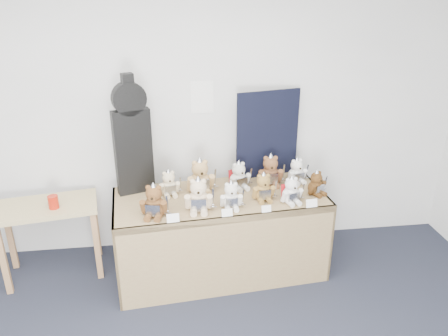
{
  "coord_description": "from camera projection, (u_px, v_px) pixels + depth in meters",
  "views": [
    {
      "loc": [
        0.19,
        -1.43,
        2.47
      ],
      "look_at": [
        0.61,
        1.86,
        1.07
      ],
      "focal_mm": 35.0,
      "sensor_mm": 36.0,
      "label": 1
    }
  ],
  "objects": [
    {
      "name": "entry_card_b",
      "position": [
        227.0,
        213.0,
        3.45
      ],
      "size": [
        0.09,
        0.03,
        0.06
      ],
      "primitive_type": "cube",
      "rotation": [
        -0.24,
        0.0,
        0.09
      ],
      "color": "white",
      "rests_on": "display_table"
    },
    {
      "name": "red_cup",
      "position": [
        53.0,
        202.0,
        3.71
      ],
      "size": [
        0.09,
        0.09,
        0.11
      ],
      "primitive_type": "cylinder",
      "color": "#B31C0B",
      "rests_on": "side_table"
    },
    {
      "name": "teddy_front_left",
      "position": [
        199.0,
        196.0,
        3.51
      ],
      "size": [
        0.26,
        0.21,
        0.32
      ],
      "rotation": [
        0.0,
        0.0,
        -0.07
      ],
      "color": "beige",
      "rests_on": "display_table"
    },
    {
      "name": "display_table",
      "position": [
        222.0,
        217.0,
        3.8
      ],
      "size": [
        1.9,
        0.93,
        0.77
      ],
      "rotation": [
        0.0,
        0.0,
        0.09
      ],
      "color": "brown",
      "rests_on": "floor"
    },
    {
      "name": "teddy_back_left",
      "position": [
        169.0,
        184.0,
        3.79
      ],
      "size": [
        0.21,
        0.19,
        0.26
      ],
      "rotation": [
        0.0,
        0.0,
        0.19
      ],
      "color": "beige",
      "rests_on": "display_table"
    },
    {
      "name": "teddy_back_end",
      "position": [
        297.0,
        172.0,
        4.03
      ],
      "size": [
        0.22,
        0.2,
        0.26
      ],
      "rotation": [
        0.0,
        0.0,
        0.28
      ],
      "color": "white",
      "rests_on": "display_table"
    },
    {
      "name": "entry_card_d",
      "position": [
        312.0,
        203.0,
        3.6
      ],
      "size": [
        0.1,
        0.03,
        0.07
      ],
      "primitive_type": "cube",
      "rotation": [
        -0.24,
        0.0,
        0.09
      ],
      "color": "white",
      "rests_on": "display_table"
    },
    {
      "name": "teddy_back_right",
      "position": [
        270.0,
        172.0,
        3.98
      ],
      "size": [
        0.26,
        0.21,
        0.32
      ],
      "rotation": [
        0.0,
        0.0,
        -0.04
      ],
      "color": "brown",
      "rests_on": "display_table"
    },
    {
      "name": "teddy_back_centre_right",
      "position": [
        239.0,
        177.0,
        3.91
      ],
      "size": [
        0.24,
        0.22,
        0.28
      ],
      "rotation": [
        0.0,
        0.0,
        0.34
      ],
      "color": "beige",
      "rests_on": "display_table"
    },
    {
      "name": "teddy_front_right",
      "position": [
        263.0,
        188.0,
        3.7
      ],
      "size": [
        0.22,
        0.18,
        0.27
      ],
      "rotation": [
        0.0,
        0.0,
        0.04
      ],
      "color": "olive",
      "rests_on": "display_table"
    },
    {
      "name": "teddy_back_centre_left",
      "position": [
        200.0,
        178.0,
        3.83
      ],
      "size": [
        0.28,
        0.24,
        0.34
      ],
      "rotation": [
        0.0,
        0.0,
        0.15
      ],
      "color": "tan",
      "rests_on": "display_table"
    },
    {
      "name": "teddy_front_far_left",
      "position": [
        154.0,
        202.0,
        3.43
      ],
      "size": [
        0.25,
        0.22,
        0.3
      ],
      "rotation": [
        0.0,
        0.0,
        -0.19
      ],
      "color": "brown",
      "rests_on": "display_table"
    },
    {
      "name": "navy_board",
      "position": [
        268.0,
        135.0,
        4.06
      ],
      "size": [
        0.61,
        0.16,
        0.83
      ],
      "primitive_type": "cube",
      "rotation": [
        0.0,
        0.0,
        0.23
      ],
      "color": "black",
      "rests_on": "display_table"
    },
    {
      "name": "room_shell",
      "position": [
        202.0,
        97.0,
        3.99
      ],
      "size": [
        6.0,
        6.0,
        6.0
      ],
      "color": "white",
      "rests_on": "floor"
    },
    {
      "name": "guitar_case",
      "position": [
        132.0,
        137.0,
        3.69
      ],
      "size": [
        0.33,
        0.19,
        1.05
      ],
      "rotation": [
        0.0,
        0.0,
        0.33
      ],
      "color": "black",
      "rests_on": "display_table"
    },
    {
      "name": "entry_card_c",
      "position": [
        266.0,
        209.0,
        3.52
      ],
      "size": [
        0.08,
        0.02,
        0.06
      ],
      "primitive_type": "cube",
      "rotation": [
        -0.24,
        0.0,
        0.09
      ],
      "color": "white",
      "rests_on": "display_table"
    },
    {
      "name": "entry_card_a",
      "position": [
        173.0,
        218.0,
        3.37
      ],
      "size": [
        0.1,
        0.03,
        0.07
      ],
      "primitive_type": "cube",
      "rotation": [
        -0.24,
        0.0,
        0.09
      ],
      "color": "white",
      "rests_on": "display_table"
    },
    {
      "name": "side_table",
      "position": [
        49.0,
        217.0,
        3.84
      ],
      "size": [
        0.91,
        0.6,
        0.7
      ],
      "rotation": [
        0.0,
        0.0,
        0.16
      ],
      "color": "#998252",
      "rests_on": "floor"
    },
    {
      "name": "teddy_front_far_right",
      "position": [
        291.0,
        191.0,
        3.66
      ],
      "size": [
        0.22,
        0.19,
        0.26
      ],
      "rotation": [
        0.0,
        0.0,
        0.23
      ],
      "color": "silver",
      "rests_on": "display_table"
    },
    {
      "name": "teddy_front_centre",
      "position": [
        231.0,
        196.0,
        3.57
      ],
      "size": [
        0.21,
        0.17,
        0.26
      ],
      "rotation": [
        0.0,
        0.0,
        -0.03
      ],
      "color": "silver",
      "rests_on": "display_table"
    },
    {
      "name": "teddy_front_end",
      "position": [
        316.0,
        184.0,
        3.8
      ],
      "size": [
        0.2,
        0.19,
        0.24
      ],
      "rotation": [
        0.0,
        0.0,
        0.5
      ],
      "color": "#4D321A",
      "rests_on": "display_table"
    }
  ]
}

